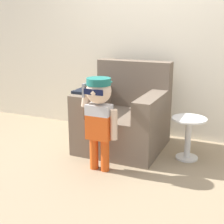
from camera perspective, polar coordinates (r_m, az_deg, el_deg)
ground_plane at (r=3.49m, az=4.69°, el=-7.96°), size 10.00×10.00×0.00m
wall_back at (r=3.96m, az=9.09°, el=14.14°), size 10.00×0.05×2.60m
armchair at (r=3.62m, az=2.25°, el=-1.07°), size 0.92×0.89×0.98m
person_child at (r=2.96m, az=-2.36°, el=0.36°), size 0.38×0.28×0.92m
side_table at (r=3.41m, az=13.77°, el=-3.96°), size 0.37×0.37×0.46m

